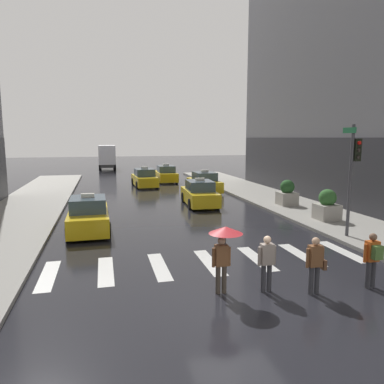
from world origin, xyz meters
TOP-DOWN VIEW (x-y plane):
  - ground_plane at (0.00, 0.00)m, footprint 160.00×160.00m
  - crosswalk_markings at (-0.00, 3.00)m, footprint 11.30×2.80m
  - traffic_light_pole at (6.78, 4.50)m, footprint 0.44×0.84m
  - taxi_lead at (-4.32, 8.67)m, footprint 1.98×4.57m
  - taxi_second at (2.53, 13.97)m, footprint 2.10×4.62m
  - taxi_third at (4.43, 19.67)m, footprint 2.03×4.59m
  - taxi_fourth at (0.04, 24.12)m, footprint 2.12×4.63m
  - taxi_fifth at (2.54, 27.30)m, footprint 1.97×4.56m
  - box_truck at (-2.98, 43.97)m, footprint 2.32×7.56m
  - pedestrian_with_umbrella at (-0.34, 0.40)m, footprint 0.96×0.96m
  - pedestrian_with_backpack at (3.97, -0.29)m, footprint 0.55×0.43m
  - pedestrian_with_handbag at (2.13, -0.26)m, footprint 0.60×0.24m
  - pedestrian_plain_coat at (0.87, 0.20)m, footprint 0.55×0.24m
  - planter_near_corner at (7.73, 7.58)m, footprint 1.10×1.10m
  - planter_mid_block at (7.76, 11.97)m, footprint 1.10×1.10m

SIDE VIEW (x-z plane):
  - ground_plane at x=0.00m, z-range 0.00..0.00m
  - crosswalk_markings at x=0.00m, z-range 0.00..0.01m
  - taxi_lead at x=-4.32m, z-range -0.18..1.63m
  - taxi_second at x=2.53m, z-range -0.18..1.63m
  - taxi_third at x=4.43m, z-range -0.18..1.63m
  - taxi_fourth at x=0.04m, z-range -0.18..1.63m
  - taxi_fifth at x=2.54m, z-range -0.18..1.63m
  - planter_near_corner at x=7.73m, z-range 0.07..1.67m
  - planter_mid_block at x=7.76m, z-range 0.07..1.67m
  - pedestrian_with_handbag at x=2.13m, z-range 0.11..1.76m
  - pedestrian_plain_coat at x=0.87m, z-range 0.11..1.76m
  - pedestrian_with_backpack at x=3.97m, z-range 0.15..1.80m
  - pedestrian_with_umbrella at x=-0.34m, z-range 0.55..2.49m
  - box_truck at x=-2.98m, z-range 0.18..3.53m
  - traffic_light_pole at x=6.78m, z-range 0.86..5.66m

